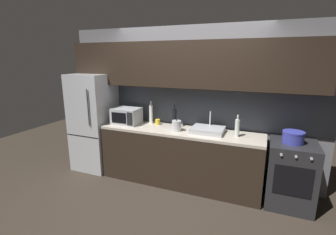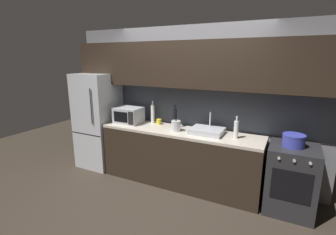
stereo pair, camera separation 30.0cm
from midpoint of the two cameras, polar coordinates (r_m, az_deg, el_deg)
name	(u,v)px [view 1 (the left image)]	position (r m, az deg, el deg)	size (l,w,h in m)	color
ground_plane	(156,213)	(3.49, -5.42, -21.31)	(10.00, 10.00, 0.00)	#2D261E
back_wall	(186,87)	(3.98, 2.15, 7.20)	(4.29, 0.44, 2.50)	slate
counter_run	(179,157)	(3.99, 0.51, -9.14)	(2.55, 0.60, 0.90)	black
refrigerator	(94,122)	(4.70, -18.57, -1.00)	(0.68, 0.69, 1.73)	#ADAFB5
oven_range	(291,174)	(3.76, 24.59, -11.99)	(0.60, 0.62, 0.90)	#232326
microwave	(126,116)	(4.27, -11.64, 0.35)	(0.46, 0.35, 0.27)	#A8AAAF
sink_basin	(208,130)	(3.72, 6.98, -2.92)	(0.48, 0.38, 0.30)	#ADAFB5
kettle	(177,126)	(3.78, -0.26, -1.93)	(0.18, 0.15, 0.18)	#B7BABF
wine_bottle_white	(151,114)	(4.22, -6.00, 0.83)	(0.06, 0.06, 0.39)	silver
wine_bottle_clear	(237,128)	(3.58, 13.52, -2.36)	(0.07, 0.07, 0.32)	silver
wine_bottle_dark	(174,118)	(3.94, -0.68, -0.10)	(0.07, 0.07, 0.37)	black
mug_yellow	(158,122)	(4.16, -4.48, -1.05)	(0.08, 0.08, 0.09)	gold
cooking_pot	(293,137)	(3.57, 25.02, -4.22)	(0.27, 0.27, 0.16)	#333899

